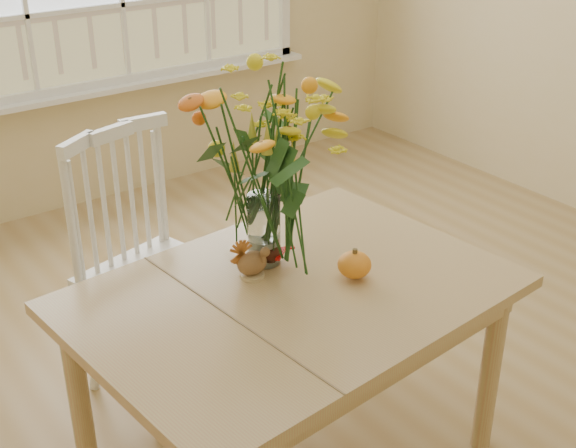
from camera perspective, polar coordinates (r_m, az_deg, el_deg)
floor at (r=3.35m, az=6.34°, el=-10.07°), size 4.00×4.50×0.01m
dining_table at (r=2.48m, az=0.27°, el=-6.63°), size 1.42×1.07×0.72m
windsor_chair at (r=2.98m, az=-10.82°, el=-2.14°), size 0.58×0.56×1.03m
flower_vase at (r=2.42m, az=-1.86°, el=4.72°), size 0.51×0.51×0.60m
pumpkin at (r=2.48m, az=4.94°, el=-3.12°), size 0.11×0.11×0.09m
turkey_figurine at (r=2.47m, az=-2.69°, el=-2.92°), size 0.11×0.09×0.13m
dark_gourd at (r=2.55m, az=-1.50°, el=-2.11°), size 0.12×0.09×0.08m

